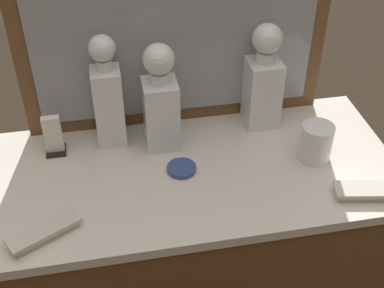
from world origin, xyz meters
TOP-DOWN VIEW (x-y plane):
  - dresser at (0.00, 0.00)m, footprint 1.04×0.49m
  - dresser_mirror at (0.00, 0.23)m, footprint 0.81×0.03m
  - crystal_decanter_far_right at (-0.06, 0.12)m, footprint 0.09×0.09m
  - crystal_decanter_far_left at (-0.19, 0.16)m, footprint 0.07×0.07m
  - crystal_decanter_front at (0.22, 0.16)m, footprint 0.09×0.09m
  - crystal_tumbler_right at (0.32, -0.02)m, footprint 0.08×0.08m
  - silver_brush_center at (-0.36, -0.16)m, footprint 0.17×0.12m
  - silver_brush_far_right at (0.39, -0.17)m, footprint 0.16×0.08m
  - porcelain_dish at (-0.03, 0.00)m, footprint 0.07×0.07m
  - napkin_holder at (-0.34, 0.13)m, footprint 0.05×0.05m

SIDE VIEW (x-z plane):
  - dresser at x=0.00m, z-range 0.00..0.93m
  - porcelain_dish at x=-0.03m, z-range 0.93..0.94m
  - silver_brush_center at x=-0.36m, z-range 0.93..0.95m
  - silver_brush_far_right at x=0.39m, z-range 0.93..0.95m
  - crystal_tumbler_right at x=0.32m, z-range 0.93..1.03m
  - napkin_holder at x=-0.34m, z-range 0.92..1.03m
  - crystal_decanter_far_right at x=-0.06m, z-range 0.90..1.19m
  - crystal_decanter_front at x=0.22m, z-range 0.90..1.20m
  - crystal_decanter_far_left at x=-0.19m, z-range 0.90..1.21m
  - dresser_mirror at x=0.00m, z-range 0.93..1.63m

